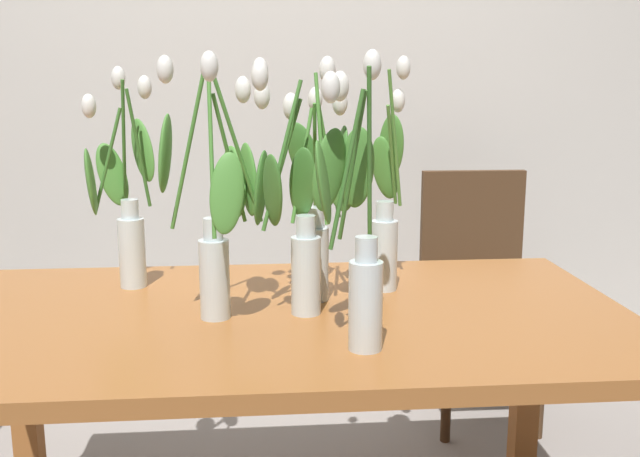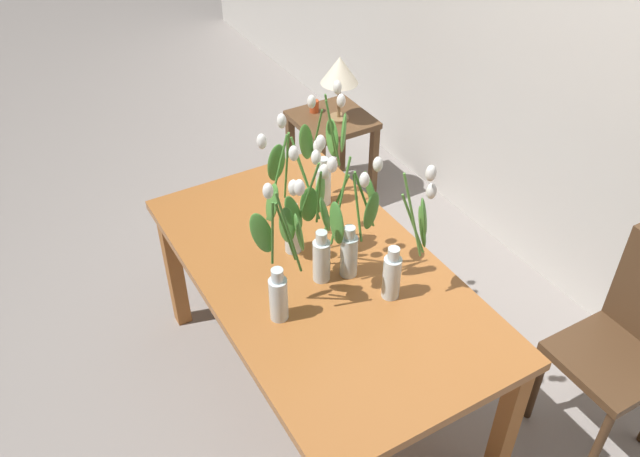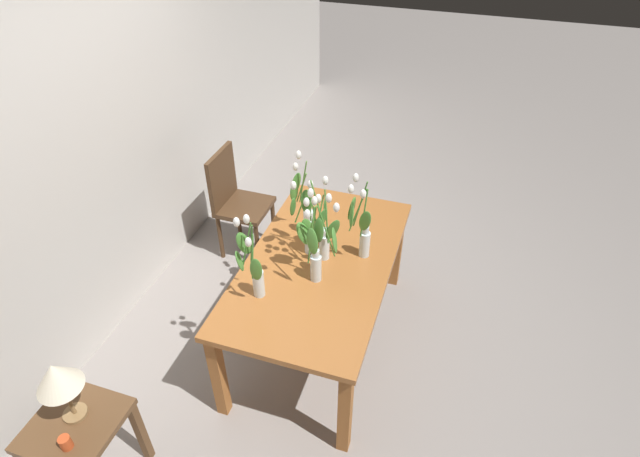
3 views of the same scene
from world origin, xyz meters
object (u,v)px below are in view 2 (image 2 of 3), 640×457
tulip_vase_5 (325,161)px  pillar_candle (314,106)px  dining_chair (630,340)px  tulip_vase_0 (315,240)px  dining_table (320,287)px  table_lamp (340,72)px  tulip_vase_2 (402,257)px  tulip_vase_3 (294,205)px  tulip_vase_1 (281,266)px  tulip_vase_4 (350,229)px  side_table (332,134)px

tulip_vase_5 → pillar_candle: 1.23m
dining_chair → tulip_vase_5: bearing=-148.5°
tulip_vase_0 → dining_chair: bearing=53.3°
dining_table → table_lamp: size_ratio=4.02×
tulip_vase_2 → tulip_vase_3: 0.47m
dining_table → tulip_vase_3: 0.36m
tulip_vase_1 → tulip_vase_2: 0.45m
tulip_vase_4 → table_lamp: tulip_vase_4 is taller
dining_table → tulip_vase_3: (-0.16, -0.02, 0.33)m
tulip_vase_1 → tulip_vase_2: (0.14, 0.42, -0.03)m
tulip_vase_4 → pillar_candle: bearing=154.9°
tulip_vase_1 → pillar_candle: 1.92m
dining_chair → side_table: dining_chair is taller
tulip_vase_2 → dining_chair: tulip_vase_2 is taller
dining_chair → side_table: size_ratio=1.69×
tulip_vase_1 → tulip_vase_3: size_ratio=1.01×
tulip_vase_1 → tulip_vase_5: size_ratio=1.04×
dining_table → tulip_vase_1: 0.41m
tulip_vase_2 → dining_chair: size_ratio=0.63×
table_lamp → dining_table: bearing=-34.2°
tulip_vase_5 → dining_table: bearing=-32.8°
tulip_vase_0 → tulip_vase_1: (0.11, -0.20, 0.04)m
tulip_vase_2 → tulip_vase_3: tulip_vase_2 is taller
tulip_vase_0 → pillar_candle: tulip_vase_0 is taller
tulip_vase_2 → side_table: size_ratio=1.07×
tulip_vase_4 → dining_chair: bearing=52.6°
tulip_vase_5 → side_table: (-0.94, 0.60, -0.51)m
dining_table → tulip_vase_0: bearing=-64.9°
tulip_vase_0 → tulip_vase_1: bearing=-61.2°
dining_table → tulip_vase_4: 0.34m
tulip_vase_0 → dining_chair: (0.75, 1.00, -0.39)m
tulip_vase_0 → tulip_vase_3: (-0.17, 0.00, 0.06)m
dining_chair → tulip_vase_4: bearing=-127.4°
dining_table → tulip_vase_1: tulip_vase_1 is taller
tulip_vase_3 → pillar_candle: (-1.30, 0.83, -0.39)m
tulip_vase_4 → tulip_vase_5: 0.51m
dining_table → pillar_candle: (-1.45, 0.80, -0.06)m
dining_table → tulip_vase_2: tulip_vase_2 is taller
side_table → tulip_vase_5: bearing=-32.7°
pillar_candle → tulip_vase_3: bearing=-32.5°
tulip_vase_1 → tulip_vase_4: bearing=98.5°
tulip_vase_3 → dining_chair: bearing=47.5°
tulip_vase_5 → table_lamp: (-0.89, 0.62, -0.09)m
tulip_vase_5 → table_lamp: 1.09m
dining_table → pillar_candle: dining_table is taller
tulip_vase_4 → tulip_vase_5: bearing=159.7°
tulip_vase_0 → side_table: (-1.35, 0.89, -0.49)m
tulip_vase_3 → table_lamp: 1.46m
tulip_vase_1 → tulip_vase_4: size_ratio=1.01×
tulip_vase_0 → table_lamp: (-1.31, 0.91, -0.06)m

